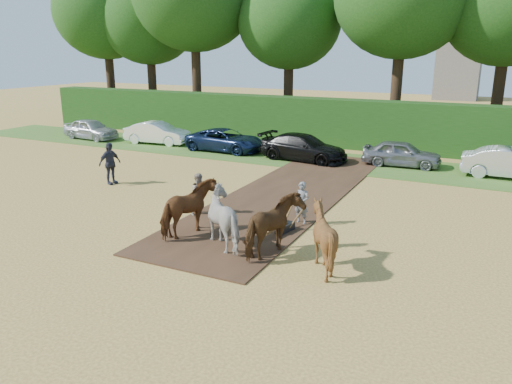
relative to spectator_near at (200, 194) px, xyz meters
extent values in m
plane|color=gold|center=(0.45, -2.99, -0.80)|extent=(120.00, 120.00, 0.00)
cube|color=#472D1C|center=(1.95, 4.01, -0.78)|extent=(4.50, 17.00, 0.05)
cube|color=#38601E|center=(0.45, 11.01, -0.79)|extent=(50.00, 5.00, 0.03)
cube|color=#14380F|center=(0.45, 15.51, 0.70)|extent=(46.00, 1.60, 3.00)
imported|color=#B5A58E|center=(0.00, 0.00, 0.00)|extent=(0.83, 0.94, 1.61)
imported|color=#292B37|center=(-6.09, 1.97, 0.17)|extent=(0.71, 1.21, 1.94)
imported|color=brown|center=(0.89, -2.02, 0.13)|extent=(1.38, 2.35, 1.86)
imported|color=beige|center=(2.48, -2.18, 0.13)|extent=(2.10, 1.89, 1.86)
imported|color=#56331B|center=(4.08, -2.33, 0.13)|extent=(1.38, 2.35, 1.86)
imported|color=brown|center=(5.67, -2.49, 0.13)|extent=(1.78, 1.93, 1.87)
cube|color=black|center=(3.62, -0.36, -0.65)|extent=(0.45, 0.84, 0.31)
cube|color=brown|center=(3.53, -0.88, -0.49)|extent=(0.31, 1.24, 0.09)
cylinder|color=brown|center=(3.52, 0.16, -0.32)|extent=(0.09, 0.90, 0.65)
cylinder|color=brown|center=(3.90, 0.09, -0.32)|extent=(0.33, 0.87, 0.65)
imported|color=gray|center=(3.81, 0.69, -0.03)|extent=(0.62, 0.47, 1.56)
imported|color=#B5B6BC|center=(-15.50, 10.55, -0.10)|extent=(4.25, 1.99, 1.41)
imported|color=white|center=(-10.30, 11.15, -0.08)|extent=(4.50, 1.95, 1.44)
imported|color=#162547|center=(-5.10, 10.98, -0.12)|extent=(4.96, 2.40, 1.36)
imported|color=black|center=(0.10, 10.63, -0.07)|extent=(5.27, 2.64, 1.47)
imported|color=gray|center=(5.30, 11.56, -0.11)|extent=(4.16, 1.88, 1.39)
imported|color=silver|center=(10.50, 11.24, -0.07)|extent=(4.49, 1.63, 1.47)
cylinder|color=#382616|center=(-20.55, 18.51, 2.12)|extent=(0.70, 0.70, 5.85)
ellipsoid|color=#163F11|center=(-20.55, 18.51, 8.20)|extent=(8.40, 8.40, 7.73)
cylinder|color=#382616|center=(-16.55, 19.01, 1.90)|extent=(0.70, 0.70, 5.40)
ellipsoid|color=#163F11|center=(-16.55, 19.01, 7.52)|extent=(7.80, 7.80, 7.18)
cylinder|color=#382616|center=(-11.55, 18.01, 2.46)|extent=(0.70, 0.70, 6.53)
cylinder|color=#382616|center=(-4.55, 19.51, 1.78)|extent=(0.70, 0.70, 5.17)
ellipsoid|color=#163F11|center=(-4.55, 19.51, 7.15)|extent=(7.40, 7.40, 6.81)
cylinder|color=#382616|center=(3.45, 18.51, 2.23)|extent=(0.70, 0.70, 6.08)
cylinder|color=#382616|center=(9.45, 20.01, 2.01)|extent=(0.70, 0.70, 5.62)
ellipsoid|color=#163F11|center=(9.45, 20.01, 7.82)|extent=(8.00, 8.00, 7.36)
cube|color=slate|center=(4.45, 52.01, 3.70)|extent=(5.00, 5.00, 9.00)
camera|label=1|loc=(9.76, -15.15, 5.26)|focal=35.00mm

